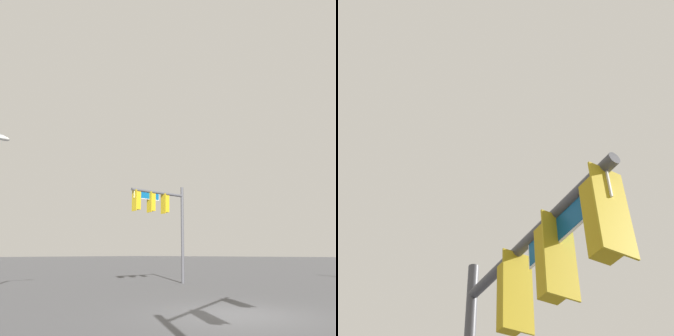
{
  "view_description": "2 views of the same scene",
  "coord_description": "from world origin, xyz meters",
  "views": [
    {
      "loc": [
        9.72,
        5.4,
        1.83
      ],
      "look_at": [
        -4.54,
        -6.65,
        6.73
      ],
      "focal_mm": 35.0,
      "sensor_mm": 36.0,
      "label": 1
    },
    {
      "loc": [
        -1.58,
        -12.72,
        1.44
      ],
      "look_at": [
        -5.48,
        -9.31,
        6.43
      ],
      "focal_mm": 50.0,
      "sensor_mm": 36.0,
      "label": 2
    }
  ],
  "objects": [
    {
      "name": "signal_pole_near",
      "position": [
        -6.03,
        -8.48,
        4.58
      ],
      "size": [
        4.08,
        1.12,
        6.25
      ],
      "color": "#47474C",
      "rests_on": "ground_plane"
    },
    {
      "name": "ground_plane",
      "position": [
        0.0,
        0.0,
        0.0
      ],
      "size": [
        400.0,
        400.0,
        0.0
      ],
      "primitive_type": "plane",
      "color": "#474749"
    }
  ]
}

